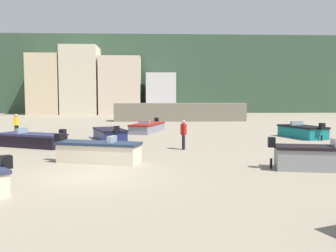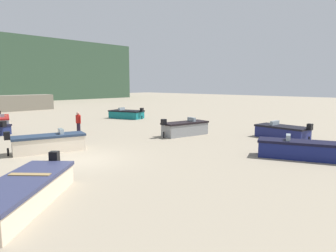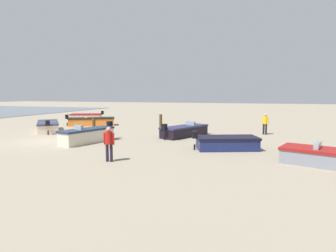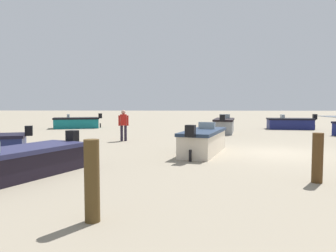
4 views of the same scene
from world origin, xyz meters
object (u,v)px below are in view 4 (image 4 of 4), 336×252
at_px(boat_navy_9, 290,123).
at_px(mooring_post_mid_beach, 318,158).
at_px(boat_grey_7, 224,126).
at_px(mooring_post_near_water, 92,181).
at_px(boat_black_8, 13,163).
at_px(beach_walker_distant, 123,123).
at_px(boat_teal_2, 76,123).
at_px(boat_cream_5, 203,141).

distance_m(boat_navy_9, mooring_post_mid_beach, 17.85).
relative_size(boat_grey_7, mooring_post_near_water, 2.77).
distance_m(boat_black_8, boat_navy_9, 21.27).
bearing_deg(beach_walker_distant, boat_teal_2, 115.05).
bearing_deg(boat_black_8, mooring_post_near_water, 158.82).
height_order(boat_grey_7, mooring_post_near_water, mooring_post_near_water).
xyz_separation_m(boat_teal_2, boat_grey_7, (-3.94, -11.24, 0.06)).
bearing_deg(boat_grey_7, boat_cream_5, -91.62).
distance_m(boat_cream_5, mooring_post_near_water, 7.86).
relative_size(boat_cream_5, boat_black_8, 0.92).
bearing_deg(mooring_post_near_water, boat_teal_2, 18.58).
bearing_deg(boat_grey_7, mooring_post_near_water, -93.79).
distance_m(boat_navy_9, beach_walker_distant, 14.17).
xyz_separation_m(boat_black_8, boat_navy_9, (17.00, -12.79, 0.03)).
bearing_deg(boat_grey_7, boat_black_8, -107.13).
relative_size(boat_cream_5, beach_walker_distant, 2.47).
distance_m(boat_black_8, mooring_post_mid_beach, 7.70).
height_order(boat_black_8, mooring_post_near_water, mooring_post_near_water).
bearing_deg(mooring_post_mid_beach, mooring_post_near_water, 120.36).
bearing_deg(mooring_post_mid_beach, boat_teal_2, 33.62).
bearing_deg(boat_navy_9, mooring_post_mid_beach, 169.79).
height_order(boat_teal_2, boat_cream_5, boat_cream_5).
xyz_separation_m(boat_grey_7, mooring_post_mid_beach, (-13.62, -0.43, 0.12)).
relative_size(boat_teal_2, boat_grey_7, 1.03).
relative_size(boat_grey_7, mooring_post_mid_beach, 3.07).
bearing_deg(beach_walker_distant, boat_black_8, -105.21).
relative_size(boat_grey_7, beach_walker_distant, 2.33).
height_order(boat_cream_5, mooring_post_mid_beach, boat_cream_5).
relative_size(boat_navy_9, beach_walker_distant, 2.28).
distance_m(boat_cream_5, boat_grey_7, 9.17).
relative_size(boat_navy_9, mooring_post_near_water, 2.71).
relative_size(mooring_post_near_water, beach_walker_distant, 0.84).
bearing_deg(mooring_post_near_water, boat_grey_7, -14.96).
height_order(boat_cream_5, boat_black_8, boat_cream_5).
xyz_separation_m(boat_grey_7, boat_black_8, (-13.50, 7.27, -0.09)).
xyz_separation_m(boat_cream_5, boat_black_8, (-4.56, 5.24, -0.07)).
bearing_deg(boat_grey_7, beach_walker_distant, -129.29).
bearing_deg(beach_walker_distant, boat_cream_5, -52.69).
xyz_separation_m(boat_cream_5, boat_navy_9, (12.44, -7.55, -0.04)).
bearing_deg(boat_teal_2, boat_black_8, 175.49).
bearing_deg(mooring_post_near_water, beach_walker_distant, 7.41).
relative_size(boat_black_8, mooring_post_mid_beach, 3.54).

